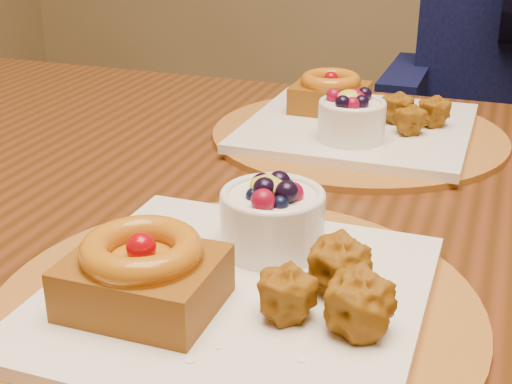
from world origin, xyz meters
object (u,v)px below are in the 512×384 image
at_px(dining_table, 310,267).
at_px(place_setting_far, 357,122).
at_px(place_setting_near, 234,280).
at_px(chair_far, 507,203).

bearing_deg(dining_table, place_setting_far, 90.54).
distance_m(place_setting_near, place_setting_far, 0.43).
distance_m(dining_table, place_setting_far, 0.24).
distance_m(dining_table, place_setting_near, 0.24).
bearing_deg(place_setting_far, dining_table, -89.46).
bearing_deg(chair_far, place_setting_far, -108.31).
bearing_deg(place_setting_near, place_setting_far, 89.92).
height_order(dining_table, chair_far, chair_far).
relative_size(place_setting_near, chair_far, 0.47).
bearing_deg(dining_table, place_setting_near, -90.70).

